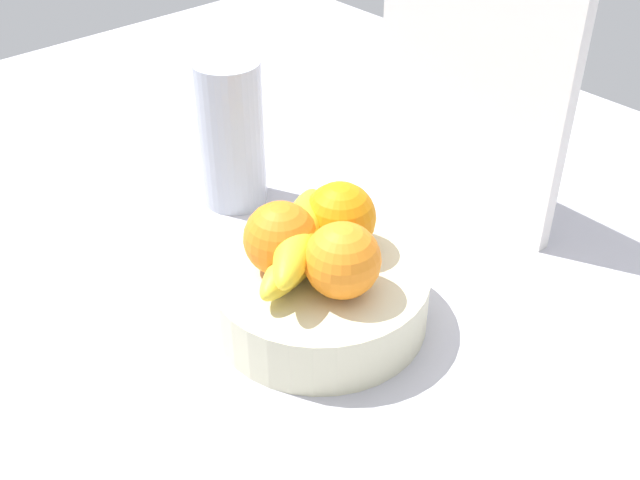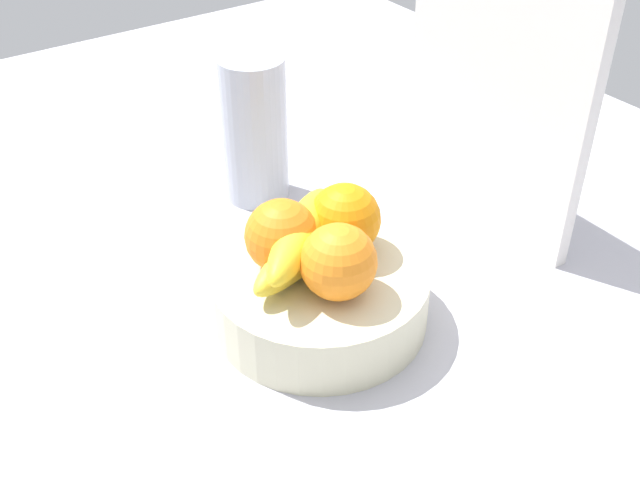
% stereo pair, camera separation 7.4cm
% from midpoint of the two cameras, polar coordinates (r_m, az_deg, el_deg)
% --- Properties ---
extents(ground_plane, '(1.80, 1.40, 0.03)m').
position_cam_midpoint_polar(ground_plane, '(0.87, -2.48, -5.58)').
color(ground_plane, '#B0AFBA').
extents(fruit_bowl, '(0.23, 0.23, 0.06)m').
position_cam_midpoint_polar(fruit_bowl, '(0.82, -2.59, -4.18)').
color(fruit_bowl, beige).
rests_on(fruit_bowl, ground_plane).
extents(orange_front_left, '(0.08, 0.08, 0.08)m').
position_cam_midpoint_polar(orange_front_left, '(0.75, -1.17, -1.61)').
color(orange_front_left, orange).
rests_on(orange_front_left, fruit_bowl).
extents(orange_front_right, '(0.08, 0.08, 0.08)m').
position_cam_midpoint_polar(orange_front_right, '(0.81, -1.13, 1.56)').
color(orange_front_right, orange).
rests_on(orange_front_right, fruit_bowl).
extents(orange_center, '(0.08, 0.08, 0.08)m').
position_cam_midpoint_polar(orange_center, '(0.78, -5.59, 0.02)').
color(orange_center, orange).
rests_on(orange_center, fruit_bowl).
extents(banana_bunch, '(0.14, 0.17, 0.06)m').
position_cam_midpoint_polar(banana_bunch, '(0.79, -4.13, -0.29)').
color(banana_bunch, yellow).
rests_on(banana_bunch, fruit_bowl).
extents(cutting_board, '(0.28, 0.02, 0.36)m').
position_cam_midpoint_polar(cutting_board, '(0.95, 8.76, 11.84)').
color(cutting_board, white).
rests_on(cutting_board, ground_plane).
extents(thermos_tumbler, '(0.08, 0.08, 0.19)m').
position_cam_midpoint_polar(thermos_tumbler, '(1.00, -8.70, 7.65)').
color(thermos_tumbler, '#ADB3C1').
rests_on(thermos_tumbler, ground_plane).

